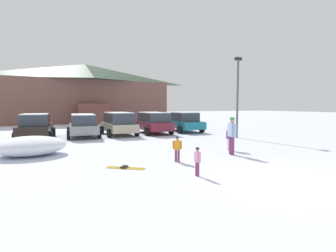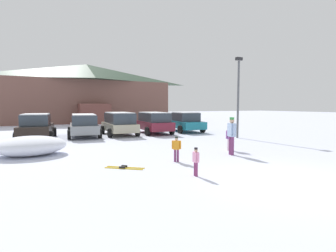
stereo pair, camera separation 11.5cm
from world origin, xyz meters
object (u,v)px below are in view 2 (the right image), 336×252
object	(u,v)px
parked_teal_hatchback	(185,122)
parked_black_sedan	(37,126)
skier_child_in_pink_snowsuit	(196,160)
parked_maroon_van	(154,122)
pair_of_skis	(124,168)
skier_adult_in_blue_parka	(232,134)
skier_child_in_orange_jacket	(176,148)
lamp_post	(238,93)
skier_child_in_purple_jacket	(230,137)
ski_lodge	(87,93)
parked_beige_suv	(119,123)
parked_grey_wagon	(84,124)
plowed_snow_pile	(30,146)

from	to	relation	value
parked_teal_hatchback	parked_black_sedan	bearing A→B (deg)	-178.56
parked_black_sedan	skier_child_in_pink_snowsuit	distance (m)	12.86
parked_maroon_van	pair_of_skis	bearing A→B (deg)	-117.87
skier_adult_in_blue_parka	skier_child_in_orange_jacket	size ratio (longest dim) A/B	1.69
parked_black_sedan	lamp_post	bearing A→B (deg)	-22.46
parked_teal_hatchback	pair_of_skis	bearing A→B (deg)	-128.54
skier_child_in_purple_jacket	skier_adult_in_blue_parka	size ratio (longest dim) A/B	0.70
skier_child_in_purple_jacket	lamp_post	xyz separation A→B (m)	(3.69, 3.74, 2.37)
ski_lodge	pair_of_skis	world-z (taller)	ski_lodge
skier_child_in_pink_snowsuit	parked_beige_suv	bearing A→B (deg)	85.74
skier_child_in_pink_snowsuit	lamp_post	size ratio (longest dim) A/B	0.17
parked_black_sedan	parked_teal_hatchback	world-z (taller)	parked_black_sedan
parked_teal_hatchback	skier_child_in_pink_snowsuit	size ratio (longest dim) A/B	5.28
ski_lodge	parked_teal_hatchback	xyz separation A→B (m)	(5.23, -17.06, -3.03)
skier_child_in_orange_jacket	lamp_post	bearing A→B (deg)	34.22
skier_child_in_orange_jacket	parked_teal_hatchback	bearing A→B (deg)	59.10
parked_black_sedan	skier_child_in_purple_jacket	bearing A→B (deg)	-45.95
ski_lodge	skier_adult_in_blue_parka	size ratio (longest dim) A/B	12.85
pair_of_skis	skier_child_in_purple_jacket	bearing A→B (deg)	12.88
skier_child_in_pink_snowsuit	lamp_post	distance (m)	10.64
parked_teal_hatchback	lamp_post	bearing A→B (deg)	-78.38
pair_of_skis	skier_adult_in_blue_parka	bearing A→B (deg)	4.13
parked_grey_wagon	parked_teal_hatchback	world-z (taller)	parked_teal_hatchback
skier_adult_in_blue_parka	parked_maroon_van	bearing A→B (deg)	87.93
parked_grey_wagon	parked_maroon_van	size ratio (longest dim) A/B	1.03
ski_lodge	parked_teal_hatchback	bearing A→B (deg)	-72.96
parked_black_sedan	parked_grey_wagon	xyz separation A→B (m)	(2.94, 0.12, 0.03)
parked_beige_suv	skier_child_in_orange_jacket	distance (m)	10.06
ski_lodge	skier_child_in_pink_snowsuit	bearing A→B (deg)	-92.53
parked_black_sedan	pair_of_skis	xyz separation A→B (m)	(2.85, -10.06, -0.82)
ski_lodge	pair_of_skis	distance (m)	27.83
parked_teal_hatchback	skier_adult_in_blue_parka	bearing A→B (deg)	-108.01
ski_lodge	parked_teal_hatchback	distance (m)	18.10
parked_maroon_van	pair_of_skis	size ratio (longest dim) A/B	3.40
lamp_post	parked_grey_wagon	bearing A→B (deg)	150.85
parked_black_sedan	skier_child_in_orange_jacket	size ratio (longest dim) A/B	4.80
parked_black_sedan	parked_teal_hatchback	xyz separation A→B (m)	(11.09, 0.28, -0.01)
skier_adult_in_blue_parka	plowed_snow_pile	size ratio (longest dim) A/B	0.56
skier_child_in_pink_snowsuit	skier_adult_in_blue_parka	distance (m)	4.05
ski_lodge	pair_of_skis	xyz separation A→B (m)	(-3.01, -27.40, -3.84)
parked_maroon_van	skier_child_in_orange_jacket	bearing A→B (deg)	-107.89
skier_child_in_orange_jacket	lamp_post	size ratio (longest dim) A/B	0.18
parked_black_sedan	parked_maroon_van	distance (m)	8.19
parked_teal_hatchback	skier_child_in_orange_jacket	world-z (taller)	parked_teal_hatchback
parked_maroon_van	lamp_post	world-z (taller)	lamp_post
skier_child_in_pink_snowsuit	parked_grey_wagon	bearing A→B (deg)	97.60
parked_maroon_van	pair_of_skis	xyz separation A→B (m)	(-5.34, -10.10, -0.88)
parked_black_sedan	parked_teal_hatchback	distance (m)	11.09
parked_teal_hatchback	pair_of_skis	size ratio (longest dim) A/B	3.71
parked_beige_suv	skier_adult_in_blue_parka	bearing A→B (deg)	-76.35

